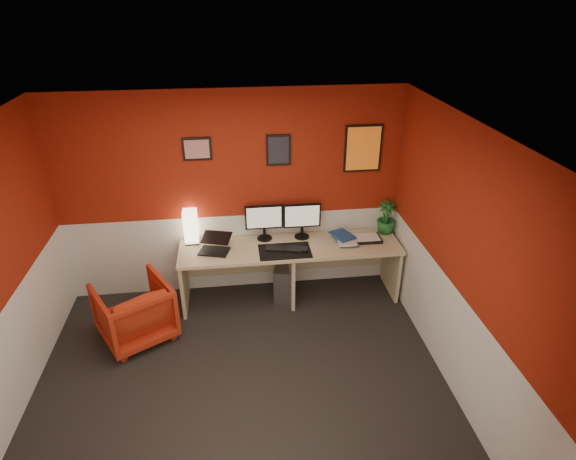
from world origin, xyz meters
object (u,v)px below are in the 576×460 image
object	(u,v)px
shoji_lamp	(191,228)
pc_tower	(284,279)
potted_plant	(386,218)
desk	(290,272)
laptop	(214,244)
zen_tray	(366,239)
armchair	(135,311)
monitor_right	(302,216)
monitor_left	(264,217)

from	to	relation	value
shoji_lamp	pc_tower	world-z (taller)	shoji_lamp
pc_tower	potted_plant	bearing A→B (deg)	18.66
desk	laptop	bearing A→B (deg)	-178.12
zen_tray	pc_tower	xyz separation A→B (m)	(-1.00, 0.02, -0.52)
laptop	pc_tower	distance (m)	1.02
desk	potted_plant	world-z (taller)	potted_plant
potted_plant	armchair	bearing A→B (deg)	-166.65
desk	laptop	world-z (taller)	laptop
zen_tray	potted_plant	size ratio (longest dim) A/B	0.85
desk	armchair	size ratio (longest dim) A/B	3.54
desk	pc_tower	distance (m)	0.17
laptop	potted_plant	xyz separation A→B (m)	(2.10, 0.22, 0.09)
laptop	armchair	bearing A→B (deg)	-134.57
shoji_lamp	zen_tray	world-z (taller)	shoji_lamp
monitor_right	armchair	size ratio (longest dim) A/B	0.79
potted_plant	shoji_lamp	bearing A→B (deg)	179.06
laptop	potted_plant	bearing A→B (deg)	22.55
monitor_right	pc_tower	world-z (taller)	monitor_right
shoji_lamp	monitor_right	xyz separation A→B (m)	(1.32, -0.03, 0.09)
laptop	monitor_left	xyz separation A→B (m)	(0.60, 0.24, 0.18)
monitor_left	potted_plant	size ratio (longest dim) A/B	1.42
monitor_right	potted_plant	xyz separation A→B (m)	(1.04, -0.01, -0.09)
desk	potted_plant	xyz separation A→B (m)	(1.21, 0.19, 0.57)
shoji_lamp	armchair	distance (m)	1.14
potted_plant	pc_tower	size ratio (longest dim) A/B	0.91
potted_plant	desk	bearing A→B (deg)	-170.96
monitor_left	monitor_right	bearing A→B (deg)	-1.95
desk	armchair	xyz separation A→B (m)	(-1.76, -0.51, -0.03)
laptop	monitor_left	bearing A→B (deg)	38.62
desk	monitor_right	distance (m)	0.71
potted_plant	pc_tower	xyz separation A→B (m)	(-1.28, -0.13, -0.71)
monitor_right	zen_tray	distance (m)	0.82
zen_tray	armchair	distance (m)	2.78
desk	monitor_right	xyz separation A→B (m)	(0.17, 0.20, 0.66)
potted_plant	zen_tray	bearing A→B (deg)	-151.28
monitor_left	desk	bearing A→B (deg)	-36.90
zen_tray	shoji_lamp	bearing A→B (deg)	174.66
shoji_lamp	pc_tower	xyz separation A→B (m)	(1.07, -0.17, -0.70)
pc_tower	desk	bearing A→B (deg)	-25.39
shoji_lamp	laptop	size ratio (longest dim) A/B	1.21
monitor_left	armchair	xyz separation A→B (m)	(-1.48, -0.73, -0.69)
laptop	pc_tower	bearing A→B (deg)	22.62
desk	shoji_lamp	xyz separation A→B (m)	(-1.15, 0.23, 0.56)
zen_tray	pc_tower	bearing A→B (deg)	178.82
pc_tower	armchair	xyz separation A→B (m)	(-1.69, -0.57, 0.11)
laptop	zen_tray	xyz separation A→B (m)	(1.81, 0.07, -0.09)
potted_plant	pc_tower	bearing A→B (deg)	-174.01
laptop	monitor_right	xyz separation A→B (m)	(1.06, 0.23, 0.18)
laptop	armchair	size ratio (longest dim) A/B	0.45
shoji_lamp	desk	bearing A→B (deg)	-11.38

